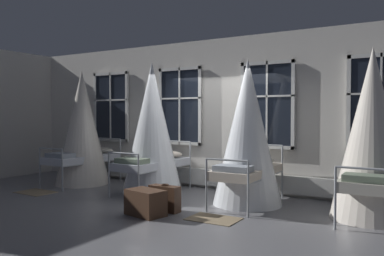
% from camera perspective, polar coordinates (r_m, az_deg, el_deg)
% --- Properties ---
extents(ground, '(20.51, 20.51, 0.00)m').
position_cam_1_polar(ground, '(8.03, -0.03, -10.00)').
color(ground, slate).
extents(back_wall_with_windows, '(11.25, 0.10, 3.34)m').
position_cam_1_polar(back_wall_with_windows, '(9.04, 4.37, 1.97)').
color(back_wall_with_windows, silver).
rests_on(back_wall_with_windows, ground).
extents(window_bank, '(7.58, 0.10, 2.69)m').
position_cam_1_polar(window_bank, '(8.95, 4.02, -1.89)').
color(window_bank, black).
rests_on(window_bank, ground).
extents(cot_first, '(1.28, 1.87, 2.71)m').
position_cam_1_polar(cot_first, '(10.01, -15.17, -0.15)').
color(cot_first, '#9EA3A8').
rests_on(cot_first, ground).
extents(cot_second, '(1.28, 1.87, 2.77)m').
position_cam_1_polar(cot_second, '(8.64, -5.62, -0.22)').
color(cot_second, '#9EA3A8').
rests_on(cot_second, ground).
extents(cot_third, '(1.28, 1.87, 2.68)m').
position_cam_1_polar(cot_third, '(7.52, 7.81, -0.86)').
color(cot_third, '#9EA3A8').
rests_on(cot_third, ground).
extents(cot_fourth, '(1.28, 1.87, 2.73)m').
position_cam_1_polar(cot_fourth, '(7.00, 23.96, -1.00)').
color(cot_fourth, '#9EA3A8').
rests_on(cot_fourth, ground).
extents(rug_first, '(0.82, 0.58, 0.01)m').
position_cam_1_polar(rug_first, '(9.34, -21.09, -8.42)').
color(rug_first, '#8E7A5B').
rests_on(rug_first, ground).
extents(rug_third, '(0.81, 0.57, 0.01)m').
position_cam_1_polar(rug_third, '(6.58, 3.04, -12.63)').
color(rug_third, '#8E7A5B').
rests_on(rug_third, ground).
extents(suitcase_dark, '(0.57, 0.23, 0.47)m').
position_cam_1_polar(suitcase_dark, '(7.06, -3.87, -9.83)').
color(suitcase_dark, '#472D1E').
rests_on(suitcase_dark, ground).
extents(travel_trunk, '(0.71, 0.52, 0.42)m').
position_cam_1_polar(travel_trunk, '(6.80, -6.55, -10.37)').
color(travel_trunk, '#472D1E').
rests_on(travel_trunk, ground).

